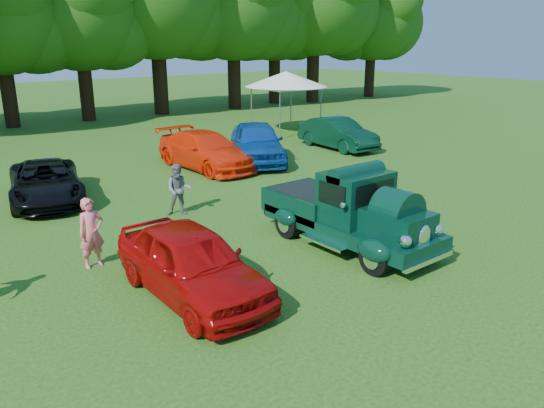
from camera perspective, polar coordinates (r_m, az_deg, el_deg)
ground at (r=11.69m, az=4.58°, el=-7.04°), size 120.00×120.00×0.00m
hero_pickup at (r=12.90m, az=8.17°, el=-0.95°), size 2.22×4.76×1.86m
red_convertible at (r=10.37m, az=-8.65°, el=-6.25°), size 1.73×4.13×1.40m
back_car_black at (r=17.72m, az=-23.17°, el=2.19°), size 3.04×4.77×1.22m
back_car_orange at (r=20.73m, az=-7.13°, el=5.75°), size 2.15×4.92×1.41m
back_car_blue at (r=21.62m, az=-1.64°, el=6.65°), size 4.05×5.11×1.63m
back_car_green at (r=24.61m, az=7.07°, el=7.54°), size 1.81×4.32×1.39m
spectator_pink at (r=12.18m, az=-18.86°, el=-2.95°), size 0.60×0.42×1.57m
spectator_grey at (r=15.23m, az=-10.00°, el=1.53°), size 0.90×0.85×1.47m
canopy_tent at (r=28.43m, az=1.51°, el=13.24°), size 4.61×4.61×3.23m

